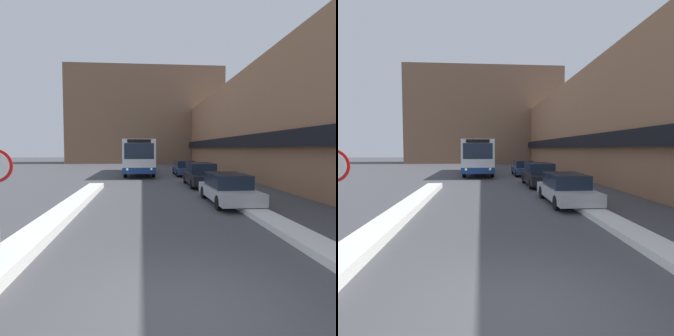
{
  "view_description": "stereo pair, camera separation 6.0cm",
  "coord_description": "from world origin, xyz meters",
  "views": [
    {
      "loc": [
        -0.71,
        -4.39,
        2.51
      ],
      "look_at": [
        0.36,
        7.76,
        1.7
      ],
      "focal_mm": 32.0,
      "sensor_mm": 36.0,
      "label": 1
    },
    {
      "loc": [
        -0.65,
        -4.39,
        2.51
      ],
      "look_at": [
        0.36,
        7.76,
        1.7
      ],
      "focal_mm": 32.0,
      "sensor_mm": 36.0,
      "label": 2
    }
  ],
  "objects": [
    {
      "name": "parked_car_back",
      "position": [
        3.2,
        22.92,
        0.69
      ],
      "size": [
        1.81,
        4.82,
        1.36
      ],
      "color": "navy",
      "rests_on": "ground_plane"
    },
    {
      "name": "building_backdrop_far",
      "position": [
        0.0,
        48.34,
        7.97
      ],
      "size": [
        26.0,
        8.0,
        15.94
      ],
      "color": "brown",
      "rests_on": "ground_plane"
    },
    {
      "name": "building_row_right",
      "position": [
        9.97,
        24.0,
        4.43
      ],
      "size": [
        5.5,
        60.0,
        8.89
      ],
      "color": "#996B4C",
      "rests_on": "ground_plane"
    },
    {
      "name": "city_bus",
      "position": [
        -0.92,
        25.02,
        1.78
      ],
      "size": [
        2.7,
        11.55,
        3.26
      ],
      "color": "silver",
      "rests_on": "ground_plane"
    },
    {
      "name": "parked_car_middle",
      "position": [
        3.2,
        15.24,
        0.76
      ],
      "size": [
        1.86,
        4.82,
        1.53
      ],
      "color": "black",
      "rests_on": "ground_plane"
    },
    {
      "name": "parked_car_front",
      "position": [
        3.2,
        8.9,
        0.68
      ],
      "size": [
        1.83,
        4.77,
        1.35
      ],
      "color": "#B7B7BC",
      "rests_on": "ground_plane"
    },
    {
      "name": "ground_plane",
      "position": [
        0.0,
        0.0,
        0.0
      ],
      "size": [
        160.0,
        160.0,
        0.0
      ],
      "primitive_type": "plane",
      "color": "#47474C"
    },
    {
      "name": "snow_bank_right",
      "position": [
        3.6,
        7.71,
        0.11
      ],
      "size": [
        0.9,
        15.36,
        0.21
      ],
      "color": "silver",
      "rests_on": "ground_plane"
    },
    {
      "name": "snow_bank_left",
      "position": [
        -3.6,
        7.6,
        0.14
      ],
      "size": [
        0.9,
        14.67,
        0.29
      ],
      "color": "silver",
      "rests_on": "ground_plane"
    }
  ]
}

